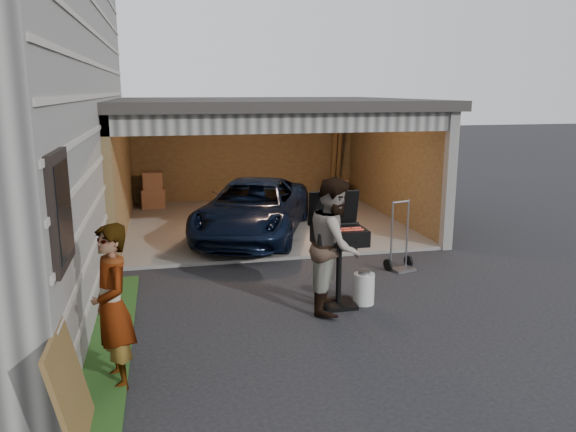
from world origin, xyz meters
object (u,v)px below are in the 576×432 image
at_px(woman, 112,307).
at_px(plywood_panel, 70,391).
at_px(minivan, 253,211).
at_px(hand_truck, 400,256).
at_px(propane_tank, 364,289).
at_px(man, 335,245).
at_px(bbq_grill, 339,240).

bearing_deg(woman, plywood_panel, -35.48).
bearing_deg(minivan, hand_truck, -29.86).
bearing_deg(propane_tank, plywood_panel, -144.47).
xyz_separation_m(propane_tank, plywood_panel, (-3.70, -2.64, 0.29)).
xyz_separation_m(man, propane_tank, (0.50, 0.11, -0.73)).
bearing_deg(bbq_grill, woman, -150.84).
relative_size(woman, bbq_grill, 1.07).
bearing_deg(plywood_panel, bbq_grill, 39.02).
xyz_separation_m(woman, hand_truck, (4.59, 3.03, -0.65)).
relative_size(propane_tank, hand_truck, 0.37).
bearing_deg(propane_tank, woman, -154.23).
xyz_separation_m(man, hand_truck, (1.69, 1.50, -0.72)).
height_order(minivan, hand_truck, hand_truck).
bearing_deg(minivan, bbq_grill, -60.68).
bearing_deg(plywood_panel, woman, 73.30).
distance_m(bbq_grill, propane_tank, 0.85).
distance_m(woman, bbq_grill, 3.44).
bearing_deg(propane_tank, bbq_grill, 174.97).
distance_m(woman, plywood_panel, 1.11).
xyz_separation_m(plywood_panel, hand_truck, (4.89, 4.03, -0.28)).
distance_m(man, propane_tank, 0.89).
bearing_deg(woman, hand_truck, 104.67).
distance_m(woman, propane_tank, 3.83).
relative_size(bbq_grill, plywood_panel, 1.58).
xyz_separation_m(minivan, propane_tank, (0.99, -4.06, -0.36)).
xyz_separation_m(propane_tank, hand_truck, (1.19, 1.39, 0.01)).
bearing_deg(man, woman, 141.00).
bearing_deg(man, bbq_grill, -12.06).
bearing_deg(propane_tank, man, -167.83).
xyz_separation_m(woman, bbq_grill, (3.00, 1.67, 0.10)).
xyz_separation_m(woman, man, (2.90, 1.53, 0.08)).
relative_size(woman, man, 0.92).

